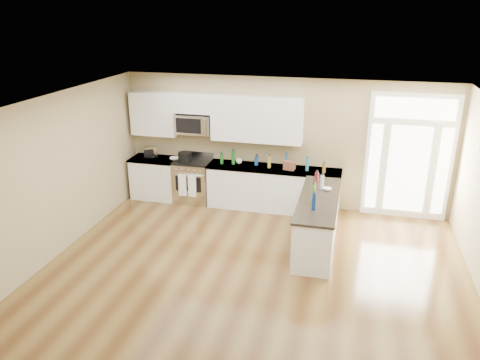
# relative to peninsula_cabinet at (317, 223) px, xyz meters

# --- Properties ---
(ground) EXTENTS (8.00, 8.00, 0.00)m
(ground) POSITION_rel_peninsula_cabinet_xyz_m (-0.93, -2.24, -0.43)
(ground) COLOR #4E3116
(room_shell) EXTENTS (8.00, 8.00, 8.00)m
(room_shell) POSITION_rel_peninsula_cabinet_xyz_m (-0.93, -2.24, 1.27)
(room_shell) COLOR #9C8B62
(room_shell) RESTS_ON ground
(back_cabinet_left) EXTENTS (1.10, 0.66, 0.94)m
(back_cabinet_left) POSITION_rel_peninsula_cabinet_xyz_m (-3.80, 1.45, 0.00)
(back_cabinet_left) COLOR white
(back_cabinet_left) RESTS_ON ground
(back_cabinet_right) EXTENTS (2.85, 0.66, 0.94)m
(back_cabinet_right) POSITION_rel_peninsula_cabinet_xyz_m (-1.08, 1.45, 0.00)
(back_cabinet_right) COLOR white
(back_cabinet_right) RESTS_ON ground
(peninsula_cabinet) EXTENTS (0.69, 2.32, 0.94)m
(peninsula_cabinet) POSITION_rel_peninsula_cabinet_xyz_m (0.00, 0.00, 0.00)
(peninsula_cabinet) COLOR white
(peninsula_cabinet) RESTS_ON ground
(upper_cabinet_left) EXTENTS (1.04, 0.33, 0.95)m
(upper_cabinet_left) POSITION_rel_peninsula_cabinet_xyz_m (-3.81, 1.59, 1.49)
(upper_cabinet_left) COLOR white
(upper_cabinet_left) RESTS_ON room_shell
(upper_cabinet_right) EXTENTS (1.94, 0.33, 0.95)m
(upper_cabinet_right) POSITION_rel_peninsula_cabinet_xyz_m (-1.50, 1.59, 1.49)
(upper_cabinet_right) COLOR white
(upper_cabinet_right) RESTS_ON room_shell
(upper_cabinet_short) EXTENTS (0.82, 0.33, 0.40)m
(upper_cabinet_short) POSITION_rel_peninsula_cabinet_xyz_m (-2.88, 1.59, 1.77)
(upper_cabinet_short) COLOR white
(upper_cabinet_short) RESTS_ON room_shell
(microwave) EXTENTS (0.78, 0.41, 0.42)m
(microwave) POSITION_rel_peninsula_cabinet_xyz_m (-2.88, 1.56, 1.33)
(microwave) COLOR silver
(microwave) RESTS_ON room_shell
(entry_door) EXTENTS (1.70, 0.10, 2.60)m
(entry_door) POSITION_rel_peninsula_cabinet_xyz_m (1.62, 1.71, 0.87)
(entry_door) COLOR white
(entry_door) RESTS_ON ground
(kitchen_range) EXTENTS (0.80, 0.70, 1.08)m
(kitchen_range) POSITION_rel_peninsula_cabinet_xyz_m (-2.90, 1.45, 0.04)
(kitchen_range) COLOR silver
(kitchen_range) RESTS_ON ground
(stockpot) EXTENTS (0.38, 0.38, 0.22)m
(stockpot) POSITION_rel_peninsula_cabinet_xyz_m (-3.05, 1.37, 0.63)
(stockpot) COLOR black
(stockpot) RESTS_ON kitchen_range
(toaster_oven) EXTENTS (0.34, 0.31, 0.24)m
(toaster_oven) POSITION_rel_peninsula_cabinet_xyz_m (-3.92, 1.54, 0.62)
(toaster_oven) COLOR silver
(toaster_oven) RESTS_ON back_cabinet_left
(cardboard_box) EXTENTS (0.26, 0.21, 0.19)m
(cardboard_box) POSITION_rel_peninsula_cabinet_xyz_m (-0.74, 1.42, 0.60)
(cardboard_box) COLOR brown
(cardboard_box) RESTS_ON back_cabinet_right
(bowl_left) EXTENTS (0.26, 0.26, 0.05)m
(bowl_left) POSITION_rel_peninsula_cabinet_xyz_m (-3.33, 1.45, 0.53)
(bowl_left) COLOR white
(bowl_left) RESTS_ON back_cabinet_left
(bowl_peninsula) EXTENTS (0.16, 0.16, 0.05)m
(bowl_peninsula) POSITION_rel_peninsula_cabinet_xyz_m (0.12, 0.41, 0.53)
(bowl_peninsula) COLOR white
(bowl_peninsula) RESTS_ON peninsula_cabinet
(cup_counter) EXTENTS (0.14, 0.14, 0.10)m
(cup_counter) POSITION_rel_peninsula_cabinet_xyz_m (-1.86, 1.55, 0.56)
(cup_counter) COLOR white
(cup_counter) RESTS_ON back_cabinet_right
(counter_bottles) EXTENTS (2.30, 2.15, 0.32)m
(counter_bottles) POSITION_rel_peninsula_cabinet_xyz_m (-0.75, 0.88, 0.64)
(counter_bottles) COLOR #19591E
(counter_bottles) RESTS_ON back_cabinet_right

